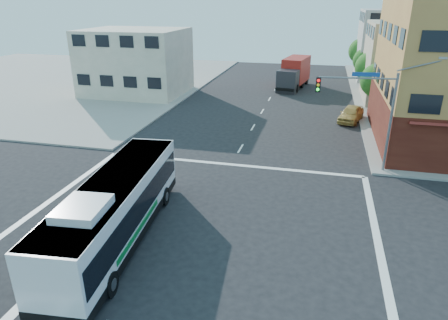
# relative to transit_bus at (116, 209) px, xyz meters

# --- Properties ---
(ground) EXTENTS (120.00, 120.00, 0.00)m
(ground) POSITION_rel_transit_bus_xyz_m (3.36, 1.58, -1.81)
(ground) COLOR black
(ground) RESTS_ON ground
(sidewalk_nw) EXTENTS (50.00, 50.00, 0.15)m
(sidewalk_nw) POSITION_rel_transit_bus_xyz_m (-31.64, 36.58, -1.73)
(sidewalk_nw) COLOR gray
(sidewalk_nw) RESTS_ON ground
(building_east_near) EXTENTS (12.06, 10.06, 9.00)m
(building_east_near) POSITION_rel_transit_bus_xyz_m (20.34, 35.56, 2.70)
(building_east_near) COLOR tan
(building_east_near) RESTS_ON ground
(building_east_far) EXTENTS (12.06, 10.06, 10.00)m
(building_east_far) POSITION_rel_transit_bus_xyz_m (20.34, 49.56, 3.20)
(building_east_far) COLOR #ABABA6
(building_east_far) RESTS_ON ground
(building_west) EXTENTS (12.06, 10.06, 8.00)m
(building_west) POSITION_rel_transit_bus_xyz_m (-13.66, 31.56, 2.20)
(building_west) COLOR beige
(building_west) RESTS_ON ground
(signal_mast_ne) EXTENTS (7.91, 1.13, 8.07)m
(signal_mast_ne) POSITION_rel_transit_bus_xyz_m (12.44, 12.20, 3.18)
(signal_mast_ne) COLOR slate
(signal_mast_ne) RESTS_ON ground
(street_tree_a) EXTENTS (3.60, 3.60, 5.53)m
(street_tree_a) POSITION_rel_transit_bus_xyz_m (15.26, 29.50, 1.78)
(street_tree_a) COLOR #371F14
(street_tree_a) RESTS_ON ground
(street_tree_b) EXTENTS (3.80, 3.80, 5.79)m
(street_tree_b) POSITION_rel_transit_bus_xyz_m (15.26, 37.50, 1.95)
(street_tree_b) COLOR #371F14
(street_tree_b) RESTS_ON ground
(street_tree_c) EXTENTS (3.40, 3.40, 5.29)m
(street_tree_c) POSITION_rel_transit_bus_xyz_m (15.26, 45.50, 1.65)
(street_tree_c) COLOR #371F14
(street_tree_c) RESTS_ON ground
(street_tree_d) EXTENTS (4.00, 4.00, 6.03)m
(street_tree_d) POSITION_rel_transit_bus_xyz_m (15.26, 53.50, 2.07)
(street_tree_d) COLOR #371F14
(street_tree_d) RESTS_ON ground
(transit_bus) EXTENTS (3.82, 12.66, 3.69)m
(transit_bus) POSITION_rel_transit_bus_xyz_m (0.00, 0.00, 0.00)
(transit_bus) COLOR black
(transit_bus) RESTS_ON ground
(box_truck) EXTENTS (3.99, 9.12, 3.97)m
(box_truck) POSITION_rel_transit_bus_xyz_m (5.63, 39.95, 0.12)
(box_truck) COLOR #28282D
(box_truck) RESTS_ON ground
(parked_car) EXTENTS (3.05, 4.93, 1.57)m
(parked_car) POSITION_rel_transit_bus_xyz_m (12.54, 24.89, -1.02)
(parked_car) COLOR tan
(parked_car) RESTS_ON ground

